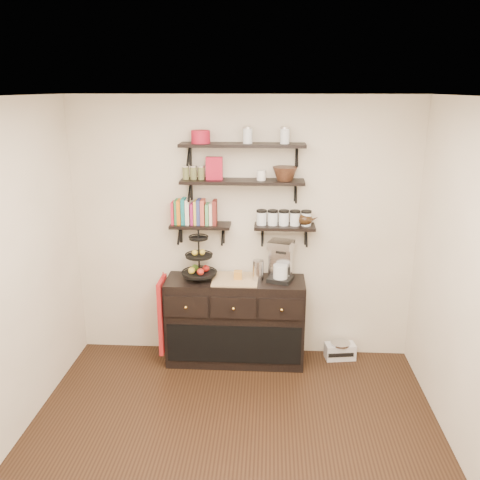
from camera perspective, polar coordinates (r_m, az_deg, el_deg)
name	(u,v)px	position (r m, az deg, el deg)	size (l,w,h in m)	color
floor	(230,460)	(4.27, -1.09, -23.50)	(3.50, 3.50, 0.00)	black
ceiling	(228,97)	(3.26, -1.36, 15.72)	(3.50, 3.50, 0.02)	white
back_wall	(243,231)	(5.20, 0.34, 1.04)	(3.50, 0.02, 2.70)	white
shelf_top	(242,145)	(4.90, 0.27, 10.59)	(1.20, 0.27, 0.23)	black
shelf_mid	(242,182)	(4.95, 0.27, 6.56)	(1.20, 0.27, 0.23)	black
shelf_low_left	(201,226)	(5.10, -4.45, 1.60)	(0.60, 0.25, 0.23)	black
shelf_low_right	(285,227)	(5.06, 5.02, 1.45)	(0.60, 0.25, 0.23)	black
cookbooks	(195,212)	(5.08, -5.07, 3.09)	(0.43, 0.15, 0.26)	red
glass_canisters	(284,219)	(5.03, 4.94, 2.40)	(0.54, 0.10, 0.13)	silver
sideboard	(235,320)	(5.30, -0.53, -9.02)	(1.40, 0.50, 0.92)	black
fruit_stand	(199,263)	(5.10, -4.58, -2.54)	(0.35, 0.35, 0.51)	black
candle	(238,275)	(5.10, -0.23, -3.93)	(0.08, 0.08, 0.08)	#B27629
coffee_maker	(281,261)	(5.07, 4.57, -2.39)	(0.28, 0.28, 0.42)	black
thermal_carafe	(258,271)	(5.06, 2.04, -3.49)	(0.11, 0.11, 0.22)	silver
apron	(163,314)	(5.27, -8.64, -8.26)	(0.04, 0.33, 0.77)	maroon
radio	(340,350)	(5.59, 11.17, -12.08)	(0.33, 0.23, 0.19)	silver
recipe_box	(214,168)	(4.95, -2.91, 8.04)	(0.16, 0.06, 0.22)	#A21228
walnut_bowl	(285,174)	(4.93, 5.06, 7.43)	(0.24, 0.24, 0.13)	black
ramekins	(261,175)	(4.93, 2.41, 7.28)	(0.09, 0.09, 0.10)	white
teapot	(305,218)	(5.04, 7.33, 2.44)	(0.19, 0.15, 0.15)	black
red_pot	(201,137)	(4.93, -4.44, 11.49)	(0.18, 0.18, 0.12)	#A21228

